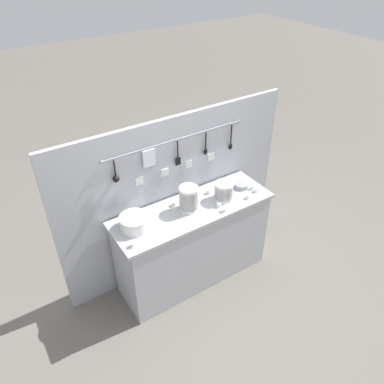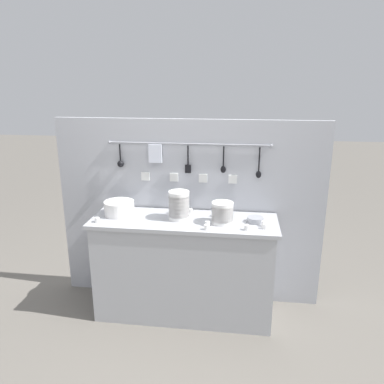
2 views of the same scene
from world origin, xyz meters
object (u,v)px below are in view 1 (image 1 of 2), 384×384
object	(u,v)px
steel_mixing_bowl	(241,185)
cup_front_right	(132,245)
cup_beside_plates	(248,197)
bowl_stack_back_corner	(189,199)
cup_back_right	(224,210)
cup_by_caddy	(219,205)
cup_mid_row	(174,204)
cup_edge_near	(252,187)
bowl_stack_wide_centre	(224,191)
cup_centre	(208,192)
cup_edge_far	(186,196)
plate_stack	(135,222)
cup_front_left	(256,190)

from	to	relation	value
steel_mixing_bowl	cup_front_right	xyz separation A→B (m)	(-1.22, -0.16, -0.00)
cup_front_right	cup_beside_plates	bearing A→B (deg)	-0.29
bowl_stack_back_corner	cup_front_right	bearing A→B (deg)	-165.92
cup_back_right	cup_by_caddy	world-z (taller)	same
cup_mid_row	cup_edge_near	xyz separation A→B (m)	(0.74, -0.19, 0.00)
steel_mixing_bowl	cup_mid_row	distance (m)	0.69
bowl_stack_wide_centre	steel_mixing_bowl	size ratio (longest dim) A/B	1.32
bowl_stack_wide_centre	bowl_stack_back_corner	bearing A→B (deg)	172.73
cup_beside_plates	cup_centre	world-z (taller)	same
cup_edge_near	cup_edge_far	bearing A→B (deg)	159.77
plate_stack	cup_edge_near	size ratio (longest dim) A/B	6.37
cup_back_right	steel_mixing_bowl	bearing A→B (deg)	29.40
cup_edge_near	cup_front_left	bearing A→B (deg)	-83.61
cup_centre	cup_front_left	distance (m)	0.44
steel_mixing_bowl	cup_front_right	distance (m)	1.23
cup_centre	cup_edge_far	world-z (taller)	same
cup_centre	cup_front_right	size ratio (longest dim) A/B	1.00
cup_centre	cup_front_right	xyz separation A→B (m)	(-0.90, -0.25, 0.00)
bowl_stack_back_corner	cup_by_caddy	size ratio (longest dim) A/B	6.00
plate_stack	cup_front_right	distance (m)	0.23
steel_mixing_bowl	cup_front_right	size ratio (longest dim) A/B	3.33
cup_beside_plates	cup_centre	bearing A→B (deg)	134.19
cup_edge_near	cup_front_left	xyz separation A→B (m)	(0.01, -0.05, 0.00)
cup_back_right	cup_by_caddy	distance (m)	0.08
plate_stack	cup_by_caddy	bearing A→B (deg)	-11.68
plate_stack	bowl_stack_back_corner	bearing A→B (deg)	-3.81
bowl_stack_back_corner	cup_edge_near	world-z (taller)	bowl_stack_back_corner
cup_edge_far	cup_back_right	bearing A→B (deg)	-64.01
cup_beside_plates	cup_edge_far	world-z (taller)	same
cup_by_caddy	cup_front_left	bearing A→B (deg)	-0.25
cup_by_caddy	cup_edge_near	xyz separation A→B (m)	(0.42, 0.05, 0.00)
cup_back_right	cup_front_right	distance (m)	0.86
plate_stack	cup_by_caddy	distance (m)	0.76
steel_mixing_bowl	cup_edge_near	world-z (taller)	steel_mixing_bowl
cup_front_right	cup_edge_far	world-z (taller)	same
bowl_stack_back_corner	cup_beside_plates	bearing A→B (deg)	-16.84
cup_back_right	cup_front_right	bearing A→B (deg)	177.36
bowl_stack_wide_centre	cup_front_left	distance (m)	0.34
cup_back_right	cup_centre	xyz separation A→B (m)	(0.04, 0.29, 0.00)
cup_back_right	cup_centre	world-z (taller)	same
cup_beside_plates	cup_edge_far	distance (m)	0.56
bowl_stack_back_corner	steel_mixing_bowl	bearing A→B (deg)	0.86
cup_by_caddy	cup_front_right	bearing A→B (deg)	-177.61
steel_mixing_bowl	cup_front_right	world-z (taller)	steel_mixing_bowl
cup_beside_plates	cup_front_left	world-z (taller)	same
cup_by_caddy	cup_mid_row	distance (m)	0.40
bowl_stack_back_corner	cup_front_left	xyz separation A→B (m)	(0.67, -0.12, -0.10)
plate_stack	cup_back_right	xyz separation A→B (m)	(0.74, -0.23, -0.04)
bowl_stack_back_corner	cup_back_right	bearing A→B (deg)	-39.43
cup_edge_near	cup_mid_row	bearing A→B (deg)	165.92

